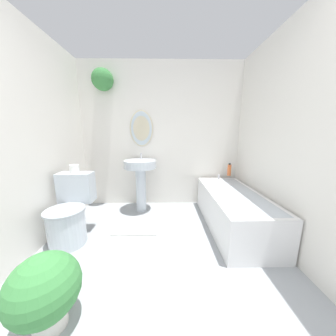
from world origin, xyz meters
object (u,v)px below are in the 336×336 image
Objects in this scene: potted_plant at (45,289)px; pedestal_sink at (140,174)px; toilet_paper_roll at (74,169)px; bathtub at (233,208)px; shampoo_bottle at (229,170)px; toilet at (70,213)px.

pedestal_sink is at bearing 78.17° from potted_plant.
potted_plant is at bearing -72.57° from toilet_paper_roll.
pedestal_sink is 1.45m from bathtub.
bathtub is 7.30× the size of shampoo_bottle.
bathtub is at bearing -104.20° from shampoo_bottle.
toilet_paper_roll reaches higher than toilet.
pedestal_sink is 8.53× the size of toilet_paper_roll.
potted_plant is (-1.67, -1.22, 0.03)m from bathtub.
toilet is 1.50× the size of potted_plant.
potted_plant is 4.70× the size of toilet_paper_roll.
pedestal_sink reaches higher than bathtub.
pedestal_sink is at bearing 47.04° from toilet.
pedestal_sink is 0.95m from toilet_paper_roll.
toilet is 1.10m from pedestal_sink.
shampoo_bottle is (0.15, 0.60, 0.40)m from bathtub.
pedestal_sink is at bearing 158.71° from bathtub.
pedestal_sink is at bearing 38.51° from toilet_paper_roll.
bathtub is at bearing 7.49° from toilet.
bathtub is 13.68× the size of toilet_paper_roll.
potted_plant is at bearing -135.08° from shampoo_bottle.
toilet_paper_roll is at bearing -141.49° from pedestal_sink.
toilet is 1.02m from potted_plant.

